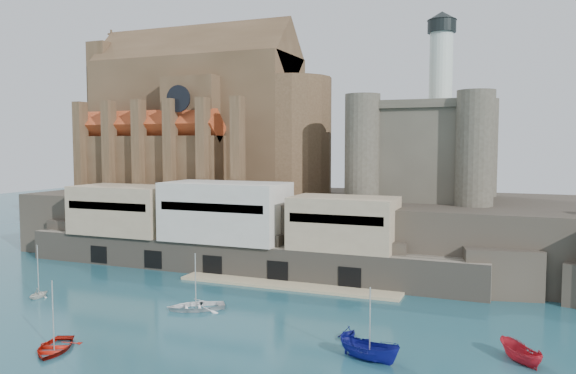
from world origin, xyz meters
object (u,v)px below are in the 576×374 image
(boat_0, at_px, (54,350))
(boat_2, at_px, (369,360))
(church, at_px, (205,125))
(castle_keep, at_px, (425,146))

(boat_0, height_order, boat_2, boat_0)
(church, xyz_separation_m, boat_2, (42.12, -44.52, -22.13))
(castle_keep, bearing_deg, boat_0, -115.67)
(church, distance_m, boat_0, 59.31)
(boat_2, bearing_deg, boat_0, 122.03)
(boat_0, xyz_separation_m, boat_2, (26.97, 8.38, 0.00))
(boat_2, bearing_deg, church, 58.18)
(church, relative_size, castle_keep, 1.60)
(boat_0, bearing_deg, castle_keep, 40.72)
(boat_2, bearing_deg, castle_keep, 17.26)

